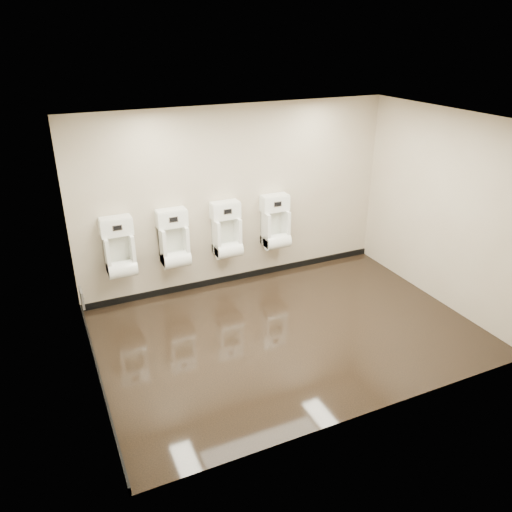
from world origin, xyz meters
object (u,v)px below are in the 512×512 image
(urinal_0, at_px, (120,252))
(urinal_3, at_px, (276,226))
(urinal_2, at_px, (227,234))
(access_panel, at_px, (82,298))
(urinal_1, at_px, (174,243))

(urinal_0, distance_m, urinal_3, 2.46)
(urinal_2, bearing_deg, access_panel, -169.92)
(access_panel, height_order, urinal_0, urinal_0)
(access_panel, distance_m, urinal_2, 2.31)
(urinal_2, height_order, urinal_3, same)
(urinal_0, xyz_separation_m, urinal_1, (0.79, 0.00, 0.00))
(urinal_1, bearing_deg, access_panel, -164.20)
(urinal_3, bearing_deg, urinal_1, 180.00)
(urinal_1, bearing_deg, urinal_0, 180.00)
(urinal_2, xyz_separation_m, urinal_3, (0.84, 0.00, 0.00))
(urinal_0, relative_size, urinal_2, 1.00)
(access_panel, height_order, urinal_2, urinal_2)
(urinal_1, height_order, urinal_3, same)
(urinal_1, bearing_deg, urinal_3, 0.00)
(access_panel, relative_size, urinal_3, 0.29)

